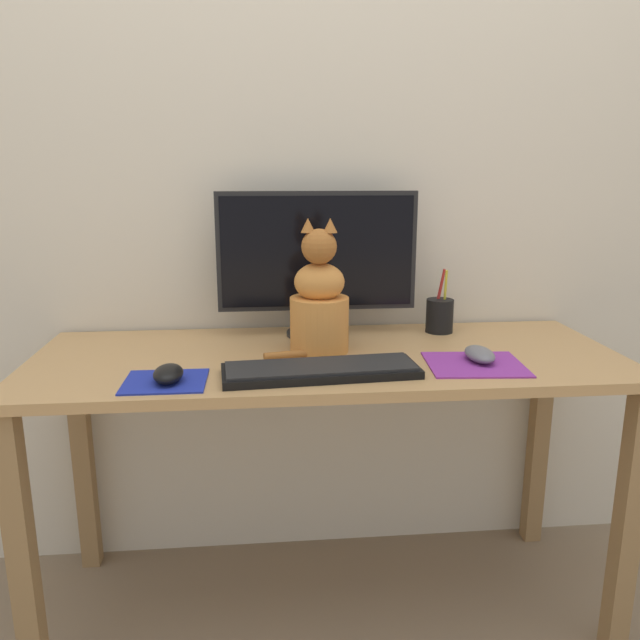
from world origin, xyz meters
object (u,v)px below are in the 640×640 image
at_px(monitor, 317,259).
at_px(computer_mouse_right, 480,354).
at_px(pen_cup, 440,315).
at_px(cat, 319,303).
at_px(computer_mouse_left, 168,374).
at_px(keyboard, 321,370).

relative_size(monitor, computer_mouse_right, 4.67).
bearing_deg(pen_cup, cat, -155.98).
xyz_separation_m(computer_mouse_left, cat, (0.34, 0.21, 0.10)).
xyz_separation_m(monitor, computer_mouse_right, (0.36, -0.29, -0.19)).
bearing_deg(cat, monitor, 95.51).
xyz_separation_m(computer_mouse_right, pen_cup, (-0.02, 0.29, 0.03)).
bearing_deg(pen_cup, monitor, 179.95).
height_order(computer_mouse_left, cat, cat).
distance_m(monitor, keyboard, 0.40).
distance_m(computer_mouse_right, cat, 0.41).
bearing_deg(pen_cup, computer_mouse_right, -86.77).
distance_m(monitor, pen_cup, 0.38).
height_order(keyboard, pen_cup, pen_cup).
bearing_deg(computer_mouse_right, computer_mouse_left, -173.71).
relative_size(computer_mouse_right, cat, 0.34).
bearing_deg(computer_mouse_right, cat, 161.03).
distance_m(keyboard, computer_mouse_right, 0.39).
bearing_deg(keyboard, computer_mouse_right, 4.13).
relative_size(keyboard, computer_mouse_left, 4.36).
xyz_separation_m(keyboard, computer_mouse_left, (-0.33, -0.02, 0.01)).
bearing_deg(computer_mouse_right, monitor, 141.58).
bearing_deg(computer_mouse_left, monitor, 45.79).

